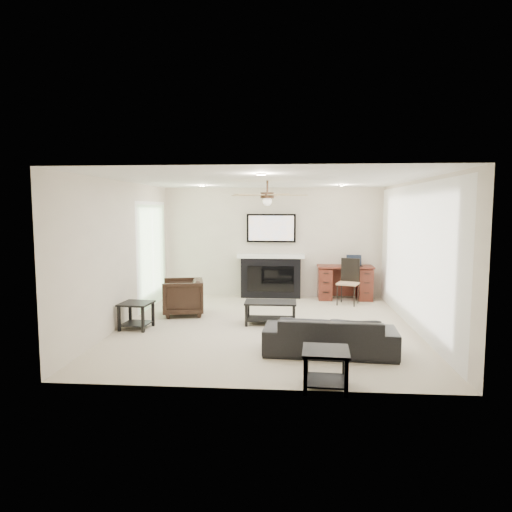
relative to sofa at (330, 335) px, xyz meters
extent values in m
plane|color=#BBB196|center=(-0.96, 1.42, -0.27)|extent=(5.50, 5.50, 0.00)
cube|color=white|center=(-0.96, 1.42, 2.23)|extent=(5.00, 5.50, 0.04)
cube|color=beige|center=(-0.96, 4.17, 0.98)|extent=(5.00, 0.04, 2.50)
cube|color=beige|center=(-0.96, -1.33, 0.98)|extent=(5.00, 0.04, 2.50)
cube|color=beige|center=(-3.46, 1.42, 0.98)|extent=(0.04, 5.50, 2.50)
cube|color=beige|center=(1.54, 1.42, 0.98)|extent=(0.04, 5.50, 2.50)
cube|color=white|center=(1.49, 1.52, 0.96)|extent=(0.04, 5.10, 2.40)
cube|color=#93BC89|center=(-3.42, 2.97, 0.78)|extent=(0.04, 1.80, 2.10)
cylinder|color=#382619|center=(-0.96, 1.52, 1.98)|extent=(1.40, 1.40, 0.30)
imported|color=black|center=(0.00, 0.00, 0.00)|extent=(1.88, 0.84, 0.54)
imported|color=black|center=(-2.60, 2.15, 0.08)|extent=(0.91, 0.89, 0.69)
cube|color=black|center=(-0.90, 1.60, -0.07)|extent=(0.90, 0.51, 0.40)
cube|color=black|center=(-0.15, -1.25, -0.04)|extent=(0.55, 0.55, 0.45)
cube|color=black|center=(-3.15, 1.10, -0.04)|extent=(0.55, 0.55, 0.45)
cube|color=black|center=(-1.00, 4.00, 0.69)|extent=(1.52, 0.34, 1.91)
cube|color=#3A190E|center=(0.66, 3.90, 0.11)|extent=(1.22, 0.56, 0.76)
cube|color=black|center=(0.66, 3.35, 0.22)|extent=(0.55, 0.56, 0.97)
cube|color=black|center=(0.86, 3.88, 0.61)|extent=(0.33, 0.24, 0.23)
camera|label=1|loc=(-0.55, -6.28, 1.77)|focal=32.00mm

